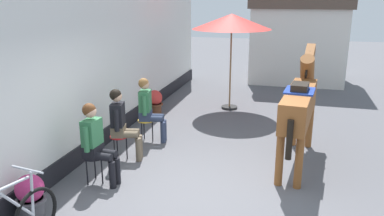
{
  "coord_description": "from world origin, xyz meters",
  "views": [
    {
      "loc": [
        1.39,
        -5.45,
        3.06
      ],
      "look_at": [
        -0.4,
        1.2,
        1.05
      ],
      "focal_mm": 36.47,
      "sensor_mm": 36.0,
      "label": 1
    }
  ],
  "objects": [
    {
      "name": "distant_cottage",
      "position": [
        1.4,
        9.2,
        1.8
      ],
      "size": [
        3.4,
        2.6,
        3.5
      ],
      "color": "silver",
      "rests_on": "ground_plane"
    },
    {
      "name": "flower_planter_farthest",
      "position": [
        -2.15,
        3.9,
        0.33
      ],
      "size": [
        0.43,
        0.43,
        0.64
      ],
      "color": "brown",
      "rests_on": "ground_plane"
    },
    {
      "name": "cafe_parasol",
      "position": [
        -0.32,
        4.91,
        2.36
      ],
      "size": [
        2.1,
        2.1,
        2.58
      ],
      "color": "black",
      "rests_on": "ground_plane"
    },
    {
      "name": "flower_planter_nearest",
      "position": [
        -2.1,
        -1.28,
        0.33
      ],
      "size": [
        0.43,
        0.43,
        0.64
      ],
      "color": "#4C4C51",
      "rests_on": "ground_plane"
    },
    {
      "name": "saddled_horse_center",
      "position": [
        1.51,
        1.7,
        1.16
      ],
      "size": [
        0.67,
        2.99,
        2.06
      ],
      "color": "brown",
      "rests_on": "ground_plane"
    },
    {
      "name": "seated_visitor_far",
      "position": [
        -1.57,
        1.97,
        0.78
      ],
      "size": [
        0.61,
        0.48,
        1.39
      ],
      "color": "gold",
      "rests_on": "ground_plane"
    },
    {
      "name": "pub_facade_wall",
      "position": [
        -2.55,
        1.5,
        1.54
      ],
      "size": [
        0.34,
        14.0,
        3.4
      ],
      "color": "white",
      "rests_on": "ground_plane"
    },
    {
      "name": "seated_visitor_middle",
      "position": [
        -1.7,
        0.93,
        0.78
      ],
      "size": [
        0.61,
        0.48,
        1.39
      ],
      "color": "red",
      "rests_on": "ground_plane"
    },
    {
      "name": "ground_plane",
      "position": [
        0.0,
        3.0,
        0.0
      ],
      "size": [
        40.0,
        40.0,
        0.0
      ],
      "primitive_type": "plane",
      "color": "#56565B"
    },
    {
      "name": "seated_visitor_near",
      "position": [
        -1.68,
        -0.1,
        0.78
      ],
      "size": [
        0.61,
        0.49,
        1.39
      ],
      "color": "black",
      "rests_on": "ground_plane"
    }
  ]
}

